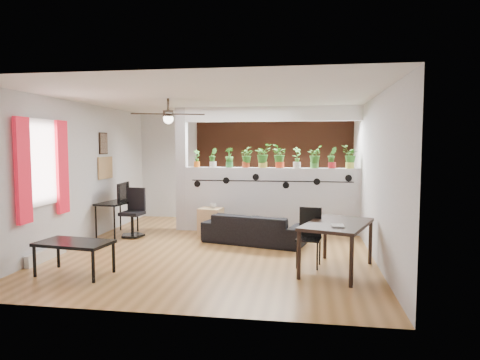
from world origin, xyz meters
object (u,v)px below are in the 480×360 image
object	(u,v)px
potted_plant_5	(280,156)
cup	(213,206)
potted_plant_1	(213,157)
potted_plant_6	(297,157)
office_chair	(134,216)
cube_shelf	(211,222)
potted_plant_8	(332,157)
potted_plant_2	(229,157)
potted_plant_7	(315,156)
dining_table	(337,228)
folding_chair	(310,232)
computer_desk	(117,205)
potted_plant_4	(263,155)
potted_plant_3	(246,157)
ceiling_fan	(168,116)
sofa	(254,229)
potted_plant_9	(350,156)
coffee_table	(74,245)
potted_plant_0	(197,158)

from	to	relation	value
potted_plant_5	cup	size ratio (longest dim) A/B	3.75
potted_plant_1	potted_plant_6	distance (m)	1.76
cup	office_chair	bearing A→B (deg)	-165.48
cube_shelf	cup	size ratio (longest dim) A/B	4.31
potted_plant_5	potted_plant_8	distance (m)	1.05
potted_plant_2	cube_shelf	xyz separation A→B (m)	(-0.30, -0.45, -1.29)
potted_plant_7	dining_table	world-z (taller)	potted_plant_7
potted_plant_2	potted_plant_8	xyz separation A→B (m)	(2.11, 0.00, 0.01)
potted_plant_7	potted_plant_8	size ratio (longest dim) A/B	1.06
potted_plant_8	folding_chair	distance (m)	2.62
potted_plant_6	potted_plant_7	size ratio (longest dim) A/B	0.94
potted_plant_7	computer_desk	distance (m)	4.11
potted_plant_2	cup	bearing A→B (deg)	-119.26
potted_plant_4	potted_plant_7	bearing A→B (deg)	-0.00
potted_plant_3	cube_shelf	xyz separation A→B (m)	(-0.66, -0.45, -1.30)
potted_plant_4	office_chair	world-z (taller)	potted_plant_4
ceiling_fan	dining_table	world-z (taller)	ceiling_fan
potted_plant_5	office_chair	bearing A→B (deg)	-163.33
ceiling_fan	cup	distance (m)	2.23
potted_plant_4	potted_plant_6	xyz separation A→B (m)	(0.70, -0.00, -0.03)
ceiling_fan	computer_desk	world-z (taller)	ceiling_fan
potted_plant_8	sofa	world-z (taller)	potted_plant_8
sofa	potted_plant_7	bearing A→B (deg)	-122.59
computer_desk	dining_table	world-z (taller)	dining_table
potted_plant_8	potted_plant_4	bearing A→B (deg)	180.00
potted_plant_2	cup	distance (m)	1.10
potted_plant_7	potted_plant_5	bearing A→B (deg)	180.00
potted_plant_9	potted_plant_4	bearing A→B (deg)	180.00
computer_desk	coffee_table	distance (m)	2.68
potted_plant_4	coffee_table	xyz separation A→B (m)	(-2.31, -3.34, -1.18)
potted_plant_0	potted_plant_8	distance (m)	2.81
potted_plant_8	coffee_table	distance (m)	5.13
folding_chair	coffee_table	xyz separation A→B (m)	(-3.26, -0.99, -0.09)
potted_plant_2	potted_plant_9	distance (m)	2.46
potted_plant_1	computer_desk	bearing A→B (deg)	-158.08
ceiling_fan	cup	size ratio (longest dim) A/B	9.39
potted_plant_5	potted_plant_1	bearing A→B (deg)	180.00
potted_plant_6	sofa	distance (m)	1.83
potted_plant_9	coffee_table	bearing A→B (deg)	-140.59
potted_plant_3	potted_plant_9	distance (m)	2.11
ceiling_fan	folding_chair	bearing A→B (deg)	-13.14
potted_plant_4	potted_plant_9	size ratio (longest dim) A/B	1.05
cube_shelf	potted_plant_2	bearing A→B (deg)	63.15
potted_plant_7	potted_plant_2	bearing A→B (deg)	180.00
dining_table	potted_plant_4	bearing A→B (deg)	117.17
potted_plant_0	potted_plant_3	xyz separation A→B (m)	(1.05, 0.00, 0.03)
potted_plant_5	potted_plant_9	size ratio (longest dim) A/B	1.03
potted_plant_3	potted_plant_8	bearing A→B (deg)	0.00
potted_plant_6	potted_plant_9	distance (m)	1.05
potted_plant_4	folding_chair	xyz separation A→B (m)	(0.95, -2.35, -1.09)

